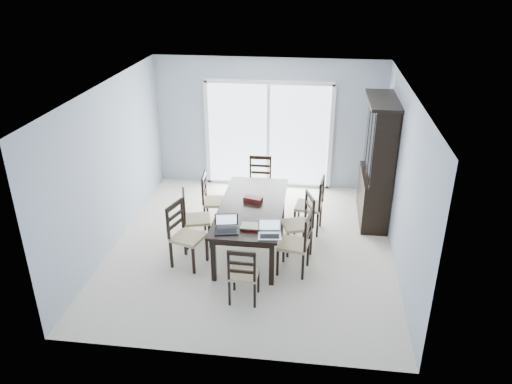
# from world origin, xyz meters

# --- Properties ---
(floor) EXTENTS (5.00, 5.00, 0.00)m
(floor) POSITION_xyz_m (0.00, 0.00, 0.00)
(floor) COLOR beige
(floor) RESTS_ON ground
(ceiling) EXTENTS (5.00, 5.00, 0.00)m
(ceiling) POSITION_xyz_m (0.00, 0.00, 2.60)
(ceiling) COLOR white
(ceiling) RESTS_ON back_wall
(back_wall) EXTENTS (4.50, 0.02, 2.60)m
(back_wall) POSITION_xyz_m (0.00, 2.50, 1.30)
(back_wall) COLOR #9AA7B8
(back_wall) RESTS_ON floor
(wall_left) EXTENTS (0.02, 5.00, 2.60)m
(wall_left) POSITION_xyz_m (-2.25, 0.00, 1.30)
(wall_left) COLOR #9AA7B8
(wall_left) RESTS_ON floor
(wall_right) EXTENTS (0.02, 5.00, 2.60)m
(wall_right) POSITION_xyz_m (2.25, 0.00, 1.30)
(wall_right) COLOR #9AA7B8
(wall_right) RESTS_ON floor
(balcony) EXTENTS (4.50, 2.00, 0.10)m
(balcony) POSITION_xyz_m (0.00, 3.50, -0.05)
(balcony) COLOR gray
(balcony) RESTS_ON ground
(railing) EXTENTS (4.50, 0.06, 1.10)m
(railing) POSITION_xyz_m (0.00, 4.50, 0.55)
(railing) COLOR #99999E
(railing) RESTS_ON balcony
(dining_table) EXTENTS (1.00, 2.20, 0.75)m
(dining_table) POSITION_xyz_m (0.00, 0.00, 0.67)
(dining_table) COLOR black
(dining_table) RESTS_ON floor
(china_hutch) EXTENTS (0.50, 1.38, 2.20)m
(china_hutch) POSITION_xyz_m (2.02, 1.25, 1.07)
(china_hutch) COLOR black
(china_hutch) RESTS_ON floor
(sliding_door) EXTENTS (2.52, 0.05, 2.18)m
(sliding_door) POSITION_xyz_m (0.00, 2.48, 1.09)
(sliding_door) COLOR silver
(sliding_door) RESTS_ON floor
(chair_left_near) EXTENTS (0.56, 0.55, 1.15)m
(chair_left_near) POSITION_xyz_m (-0.97, -0.60, 0.61)
(chair_left_near) COLOR black
(chair_left_near) RESTS_ON floor
(chair_left_mid) EXTENTS (0.51, 0.50, 1.08)m
(chair_left_mid) POSITION_xyz_m (-0.98, -0.02, 0.57)
(chair_left_mid) COLOR black
(chair_left_mid) RESTS_ON floor
(chair_left_far) EXTENTS (0.47, 0.46, 1.11)m
(chair_left_far) POSITION_xyz_m (-0.80, 0.64, 0.59)
(chair_left_far) COLOR black
(chair_left_far) RESTS_ON floor
(chair_right_near) EXTENTS (0.49, 0.48, 1.11)m
(chair_right_near) POSITION_xyz_m (0.80, -0.62, 0.59)
(chair_right_near) COLOR black
(chair_right_near) RESTS_ON floor
(chair_right_mid) EXTENTS (0.54, 0.53, 1.11)m
(chair_right_mid) POSITION_xyz_m (0.80, 0.02, 0.59)
(chair_right_mid) COLOR black
(chair_right_mid) RESTS_ON floor
(chair_right_far) EXTENTS (0.49, 0.48, 1.14)m
(chair_right_far) POSITION_xyz_m (0.98, 0.65, 0.60)
(chair_right_far) COLOR black
(chair_right_far) RESTS_ON floor
(chair_end_near) EXTENTS (0.39, 0.40, 1.01)m
(chair_end_near) POSITION_xyz_m (0.08, -1.47, 0.53)
(chair_end_near) COLOR black
(chair_end_near) RESTS_ON floor
(chair_end_far) EXTENTS (0.42, 0.44, 1.11)m
(chair_end_far) POSITION_xyz_m (-0.05, 1.53, 0.59)
(chair_end_far) COLOR black
(chair_end_far) RESTS_ON floor
(laptop_dark) EXTENTS (0.37, 0.29, 0.23)m
(laptop_dark) POSITION_xyz_m (-0.24, -0.87, 0.81)
(laptop_dark) COLOR black
(laptop_dark) RESTS_ON dining_table
(laptop_silver) EXTENTS (0.35, 0.26, 0.22)m
(laptop_silver) POSITION_xyz_m (0.38, -0.94, 0.80)
(laptop_silver) COLOR #B7B7BA
(laptop_silver) RESTS_ON dining_table
(book_stack) EXTENTS (0.28, 0.22, 0.04)m
(book_stack) POSITION_xyz_m (0.07, -0.72, 0.77)
(book_stack) COLOR maroon
(book_stack) RESTS_ON dining_table
(cell_phone) EXTENTS (0.11, 0.06, 0.01)m
(cell_phone) POSITION_xyz_m (0.14, -0.81, 0.76)
(cell_phone) COLOR black
(cell_phone) RESTS_ON dining_table
(game_box) EXTENTS (0.32, 0.21, 0.07)m
(game_box) POSITION_xyz_m (0.00, 0.15, 0.79)
(game_box) COLOR #521610
(game_box) RESTS_ON dining_table
(hot_tub) EXTENTS (2.07, 1.93, 0.90)m
(hot_tub) POSITION_xyz_m (-0.38, 3.53, 0.45)
(hot_tub) COLOR brown
(hot_tub) RESTS_ON balcony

